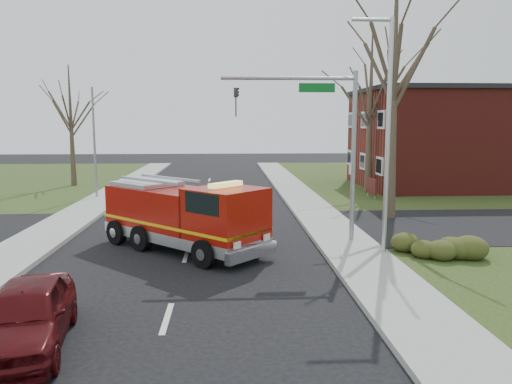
{
  "coord_description": "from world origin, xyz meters",
  "views": [
    {
      "loc": [
        1.53,
        -17.91,
        4.83
      ],
      "look_at": [
        2.69,
        2.27,
        2.0
      ],
      "focal_mm": 35.0,
      "sensor_mm": 36.0,
      "label": 1
    }
  ],
  "objects": [
    {
      "name": "utility_pole_far",
      "position": [
        -6.8,
        14.0,
        3.5
      ],
      "size": [
        0.14,
        0.14,
        7.0
      ],
      "primitive_type": "cylinder",
      "color": "gray",
      "rests_on": "ground"
    },
    {
      "name": "bare_tree_left",
      "position": [
        -10.0,
        20.0,
        5.56
      ],
      "size": [
        4.5,
        4.5,
        9.0
      ],
      "color": "#3E3224",
      "rests_on": "ground"
    },
    {
      "name": "fire_engine",
      "position": [
        -0.1,
        0.71,
        1.26
      ],
      "size": [
        6.59,
        6.47,
        2.78
      ],
      "rotation": [
        0.0,
        0.0,
        0.8
      ],
      "color": "#900F06",
      "rests_on": "ground"
    },
    {
      "name": "streetlight_pole",
      "position": [
        7.14,
        -0.5,
        4.55
      ],
      "size": [
        1.48,
        0.16,
        8.4
      ],
      "color": "#B7BABF",
      "rests_on": "ground"
    },
    {
      "name": "parked_car_maroon",
      "position": [
        -2.8,
        -7.42,
        0.72
      ],
      "size": [
        2.37,
        4.46,
        1.44
      ],
      "primitive_type": "imported",
      "rotation": [
        0.0,
        0.0,
        0.16
      ],
      "color": "#480B0E",
      "rests_on": "ground"
    },
    {
      "name": "sidewalk_left",
      "position": [
        -6.2,
        0.0,
        0.07
      ],
      "size": [
        2.4,
        80.0,
        0.15
      ],
      "primitive_type": "cube",
      "color": "gray",
      "rests_on": "ground"
    },
    {
      "name": "traffic_signal_mast",
      "position": [
        5.21,
        1.5,
        4.71
      ],
      "size": [
        5.29,
        0.18,
        6.8
      ],
      "color": "gray",
      "rests_on": "ground"
    },
    {
      "name": "brick_building",
      "position": [
        19.0,
        18.0,
        3.66
      ],
      "size": [
        15.4,
        10.4,
        7.25
      ],
      "color": "maroon",
      "rests_on": "ground"
    },
    {
      "name": "bare_tree_near",
      "position": [
        9.5,
        6.0,
        7.41
      ],
      "size": [
        6.0,
        6.0,
        12.0
      ],
      "color": "#3E3224",
      "rests_on": "ground"
    },
    {
      "name": "bare_tree_far",
      "position": [
        11.0,
        15.0,
        6.49
      ],
      "size": [
        5.25,
        5.25,
        10.5
      ],
      "color": "#3E3224",
      "rests_on": "ground"
    },
    {
      "name": "hedge_corner",
      "position": [
        9.0,
        -1.0,
        0.58
      ],
      "size": [
        2.8,
        2.0,
        0.9
      ],
      "primitive_type": "ellipsoid",
      "color": "#2D3A15",
      "rests_on": "lawn_right"
    },
    {
      "name": "sidewalk_right",
      "position": [
        6.2,
        0.0,
        0.07
      ],
      "size": [
        2.4,
        80.0,
        0.15
      ],
      "primitive_type": "cube",
      "color": "gray",
      "rests_on": "ground"
    },
    {
      "name": "health_center_sign",
      "position": [
        10.5,
        12.5,
        0.88
      ],
      "size": [
        0.12,
        2.0,
        1.4
      ],
      "color": "#4B1411",
      "rests_on": "ground"
    },
    {
      "name": "ground",
      "position": [
        0.0,
        0.0,
        0.0
      ],
      "size": [
        120.0,
        120.0,
        0.0
      ],
      "primitive_type": "plane",
      "color": "black",
      "rests_on": "ground"
    }
  ]
}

